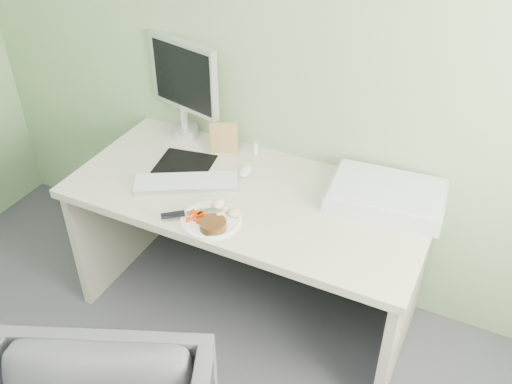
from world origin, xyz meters
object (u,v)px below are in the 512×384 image
at_px(plate, 211,220).
at_px(monitor, 183,84).
at_px(desk, 248,224).
at_px(scanner, 386,196).

distance_m(plate, monitor, 0.78).
xyz_separation_m(desk, plate, (-0.04, -0.25, 0.19)).
relative_size(plate, monitor, 0.50).
bearing_deg(desk, plate, -100.07).
distance_m(desk, scanner, 0.64).
bearing_deg(monitor, scanner, 6.92).
distance_m(desk, monitor, 0.75).
bearing_deg(plate, monitor, 129.32).
height_order(plate, monitor, monitor).
xyz_separation_m(desk, scanner, (0.57, 0.19, 0.22)).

